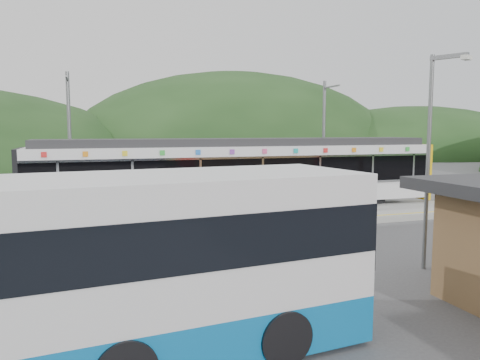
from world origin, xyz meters
name	(u,v)px	position (x,y,z in m)	size (l,w,h in m)	color
ground	(265,242)	(0.00, 0.00, 0.00)	(120.00, 120.00, 0.00)	#4C4C4F
hills	(339,210)	(6.19, 5.29, 0.00)	(146.00, 149.00, 26.00)	#1E3D19
platform	(238,222)	(0.00, 3.30, 0.15)	(26.00, 3.20, 0.30)	#9E9E99
yellow_line	(248,224)	(0.00, 2.00, 0.30)	(26.00, 0.10, 0.01)	yellow
train	(243,173)	(1.14, 6.00, 2.06)	(20.44, 3.01, 3.74)	black
catenary_mast_west	(70,141)	(-7.00, 8.56, 3.65)	(0.18, 1.80, 7.00)	slate
catenary_mast_east	(324,139)	(7.00, 8.56, 3.65)	(0.18, 1.80, 7.00)	slate
bus	(19,286)	(-7.37, -7.74, 1.62)	(12.58, 4.07, 3.37)	#0B6BB1
lamp_post	(432,144)	(3.34, -4.75, 3.78)	(0.55, 1.17, 6.34)	slate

